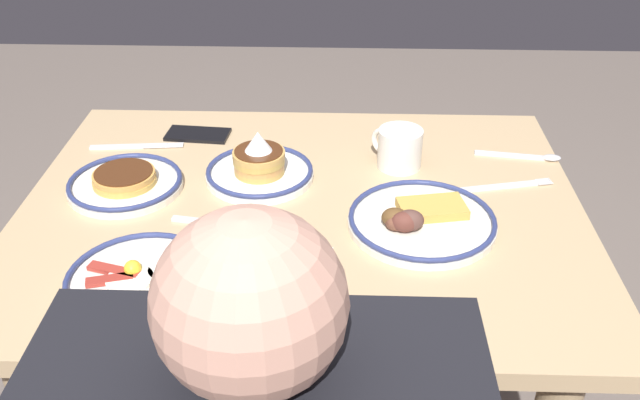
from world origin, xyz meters
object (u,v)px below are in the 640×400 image
coffee_mug (399,147)px  plate_far_side (141,279)px  plate_far_companion (420,220)px  cell_phone (198,134)px  plate_near_main (125,182)px  paper_napkin (280,263)px  butter_knife (137,146)px  fork_far (505,186)px  plate_center_pancakes (259,167)px  fork_near (221,224)px  tea_spoon (530,156)px

coffee_mug → plate_far_side: bearing=43.3°
plate_far_companion → cell_phone: (0.48, -0.36, -0.01)m
plate_near_main → cell_phone: plate_near_main is taller
plate_far_companion → coffee_mug: bearing=-83.6°
coffee_mug → paper_napkin: (0.22, 0.36, -0.04)m
plate_near_main → paper_napkin: size_ratio=1.54×
paper_napkin → butter_knife: size_ratio=0.72×
plate_near_main → plate_far_side: 0.33m
plate_near_main → paper_napkin: bearing=144.1°
plate_near_main → fork_far: plate_near_main is taller
paper_napkin → fork_far: fork_far is taller
coffee_mug → paper_napkin: bearing=58.1°
plate_near_main → butter_knife: bearing=-82.1°
cell_phone → plate_center_pancakes: bearing=136.0°
plate_far_companion → fork_far: plate_far_companion is taller
fork_far → coffee_mug: bearing=-21.6°
plate_far_side → fork_near: 0.21m
plate_far_companion → cell_phone: bearing=-36.9°
fork_near → tea_spoon: (-0.64, -0.29, 0.00)m
butter_knife → fork_far: bearing=169.4°
plate_center_pancakes → fork_near: (0.05, 0.18, -0.02)m
plate_far_companion → cell_phone: plate_far_companion is taller
plate_near_main → tea_spoon: plate_near_main is taller
plate_near_main → fork_near: (-0.21, 0.12, -0.01)m
plate_near_main → fork_far: 0.77m
plate_far_side → butter_knife: plate_far_side is taller
paper_napkin → fork_far: size_ratio=0.74×
plate_center_pancakes → fork_far: size_ratio=1.10×
butter_knife → tea_spoon: size_ratio=1.13×
plate_center_pancakes → coffee_mug: size_ratio=2.07×
fork_far → butter_knife: (0.80, -0.15, -0.00)m
paper_napkin → butter_knife: (0.36, -0.42, 0.00)m
plate_near_main → plate_far_side: (-0.11, 0.31, -0.00)m
fork_near → cell_phone: bearing=-73.3°
plate_far_companion → paper_napkin: size_ratio=1.84×
cell_phone → tea_spoon: size_ratio=0.78×
fork_far → cell_phone: bearing=-17.4°
plate_far_companion → paper_napkin: (0.25, 0.12, -0.01)m
plate_center_pancakes → tea_spoon: plate_center_pancakes is taller
plate_far_companion → fork_far: (-0.19, -0.15, -0.01)m
tea_spoon → cell_phone: bearing=-6.3°
butter_knife → tea_spoon: bearing=178.6°
fork_far → tea_spoon: 0.15m
fork_near → tea_spoon: bearing=-155.9°
fork_far → tea_spoon: (-0.08, -0.13, 0.00)m
coffee_mug → paper_napkin: 0.43m
plate_center_pancakes → tea_spoon: (-0.58, -0.11, -0.02)m
coffee_mug → butter_knife: 0.59m
fork_far → plate_far_side: bearing=27.1°
plate_center_pancakes → fork_near: bearing=73.0°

